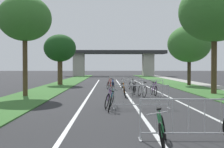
{
  "coord_description": "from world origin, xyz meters",
  "views": [
    {
      "loc": [
        -1.32,
        -2.33,
        1.83
      ],
      "look_at": [
        -0.84,
        26.58,
        1.17
      ],
      "focal_mm": 47.25,
      "sensor_mm": 36.0,
      "label": 1
    }
  ],
  "objects_px": {
    "crowd_barrier_second": "(141,97)",
    "crowd_barrier_fourth": "(124,83)",
    "crowd_barrier_third": "(144,88)",
    "bicycle_black_7": "(134,90)",
    "tree_left_oak_near": "(25,19)",
    "bicycle_silver_1": "(142,91)",
    "bicycle_white_2": "(122,85)",
    "bicycle_teal_9": "(111,102)",
    "tree_right_pine_near": "(214,12)",
    "bicycle_orange_5": "(124,91)",
    "bicycle_green_4": "(162,131)",
    "crowd_barrier_nearest": "(189,119)",
    "bicycle_purple_0": "(110,99)",
    "bicycle_purple_10": "(154,90)",
    "bicycle_silver_11": "(131,85)",
    "tree_right_cypress_far": "(189,44)",
    "bicycle_red_8": "(110,85)",
    "bicycle_blue_6": "(113,85)",
    "tree_left_maple_mid": "(60,49)"
  },
  "relations": [
    {
      "from": "crowd_barrier_fourth",
      "to": "bicycle_blue_6",
      "type": "relative_size",
      "value": 1.55
    },
    {
      "from": "tree_left_oak_near",
      "to": "crowd_barrier_fourth",
      "type": "height_order",
      "value": "tree_left_oak_near"
    },
    {
      "from": "tree_left_oak_near",
      "to": "crowd_barrier_second",
      "type": "xyz_separation_m",
      "value": [
        6.65,
        -5.52,
        -4.33
      ]
    },
    {
      "from": "bicycle_silver_1",
      "to": "bicycle_green_4",
      "type": "xyz_separation_m",
      "value": [
        -0.89,
        -11.34,
        -0.04
      ]
    },
    {
      "from": "tree_right_pine_near",
      "to": "bicycle_purple_0",
      "type": "height_order",
      "value": "tree_right_pine_near"
    },
    {
      "from": "bicycle_white_2",
      "to": "bicycle_teal_9",
      "type": "relative_size",
      "value": 1.01
    },
    {
      "from": "tree_right_cypress_far",
      "to": "bicycle_silver_1",
      "type": "distance_m",
      "value": 13.0
    },
    {
      "from": "bicycle_red_8",
      "to": "tree_right_cypress_far",
      "type": "bearing_deg",
      "value": 19.44
    },
    {
      "from": "tree_left_oak_near",
      "to": "bicycle_green_4",
      "type": "height_order",
      "value": "tree_left_oak_near"
    },
    {
      "from": "bicycle_white_2",
      "to": "bicycle_teal_9",
      "type": "distance_m",
      "value": 11.33
    },
    {
      "from": "bicycle_silver_1",
      "to": "bicycle_black_7",
      "type": "xyz_separation_m",
      "value": [
        -0.43,
        0.93,
        -0.03
      ]
    },
    {
      "from": "crowd_barrier_nearest",
      "to": "bicycle_silver_1",
      "type": "bearing_deg",
      "value": 89.26
    },
    {
      "from": "tree_right_cypress_far",
      "to": "bicycle_silver_1",
      "type": "xyz_separation_m",
      "value": [
        -5.96,
        -10.93,
        -3.75
      ]
    },
    {
      "from": "bicycle_green_4",
      "to": "bicycle_orange_5",
      "type": "height_order",
      "value": "bicycle_orange_5"
    },
    {
      "from": "bicycle_blue_6",
      "to": "bicycle_red_8",
      "type": "xyz_separation_m",
      "value": [
        -0.33,
        -0.74,
        0.01
      ]
    },
    {
      "from": "bicycle_green_4",
      "to": "bicycle_orange_5",
      "type": "bearing_deg",
      "value": -76.3
    },
    {
      "from": "crowd_barrier_second",
      "to": "crowd_barrier_fourth",
      "type": "height_order",
      "value": "same"
    },
    {
      "from": "tree_right_pine_near",
      "to": "bicycle_orange_5",
      "type": "height_order",
      "value": "tree_right_pine_near"
    },
    {
      "from": "bicycle_blue_6",
      "to": "tree_left_oak_near",
      "type": "bearing_deg",
      "value": -136.18
    },
    {
      "from": "bicycle_black_7",
      "to": "bicycle_teal_9",
      "type": "xyz_separation_m",
      "value": [
        -1.61,
        -6.66,
        -0.0
      ]
    },
    {
      "from": "crowd_barrier_fourth",
      "to": "bicycle_silver_1",
      "type": "height_order",
      "value": "crowd_barrier_fourth"
    },
    {
      "from": "crowd_barrier_fourth",
      "to": "bicycle_purple_0",
      "type": "bearing_deg",
      "value": -96.56
    },
    {
      "from": "tree_left_oak_near",
      "to": "bicycle_purple_0",
      "type": "bearing_deg",
      "value": -44.05
    },
    {
      "from": "crowd_barrier_fourth",
      "to": "bicycle_black_7",
      "type": "xyz_separation_m",
      "value": [
        0.38,
        -5.19,
        -0.16
      ]
    },
    {
      "from": "bicycle_green_4",
      "to": "tree_right_cypress_far",
      "type": "bearing_deg",
      "value": -94.58
    },
    {
      "from": "crowd_barrier_third",
      "to": "bicycle_green_4",
      "type": "distance_m",
      "value": 11.86
    },
    {
      "from": "crowd_barrier_nearest",
      "to": "bicycle_purple_10",
      "type": "bearing_deg",
      "value": 85.18
    },
    {
      "from": "bicycle_blue_6",
      "to": "bicycle_silver_1",
      "type": "bearing_deg",
      "value": -79.47
    },
    {
      "from": "tree_right_pine_near",
      "to": "bicycle_orange_5",
      "type": "bearing_deg",
      "value": -163.76
    },
    {
      "from": "crowd_barrier_third",
      "to": "bicycle_blue_6",
      "type": "height_order",
      "value": "crowd_barrier_third"
    },
    {
      "from": "crowd_barrier_second",
      "to": "bicycle_orange_5",
      "type": "height_order",
      "value": "crowd_barrier_second"
    },
    {
      "from": "crowd_barrier_fourth",
      "to": "bicycle_blue_6",
      "type": "distance_m",
      "value": 0.95
    },
    {
      "from": "bicycle_green_4",
      "to": "crowd_barrier_third",
      "type": "bearing_deg",
      "value": -82.47
    },
    {
      "from": "tree_right_pine_near",
      "to": "crowd_barrier_third",
      "type": "height_order",
      "value": "tree_right_pine_near"
    },
    {
      "from": "crowd_barrier_nearest",
      "to": "bicycle_blue_6",
      "type": "height_order",
      "value": "crowd_barrier_nearest"
    },
    {
      "from": "bicycle_red_8",
      "to": "bicycle_teal_9",
      "type": "distance_m",
      "value": 11.5
    },
    {
      "from": "bicycle_silver_1",
      "to": "bicycle_orange_5",
      "type": "distance_m",
      "value": 1.13
    },
    {
      "from": "tree_left_maple_mid",
      "to": "bicycle_silver_11",
      "type": "bearing_deg",
      "value": -43.35
    },
    {
      "from": "bicycle_green_4",
      "to": "bicycle_red_8",
      "type": "bearing_deg",
      "value": -73.82
    },
    {
      "from": "crowd_barrier_third",
      "to": "bicycle_teal_9",
      "type": "bearing_deg",
      "value": -109.36
    },
    {
      "from": "crowd_barrier_third",
      "to": "bicycle_black_7",
      "type": "distance_m",
      "value": 0.75
    },
    {
      "from": "tree_left_oak_near",
      "to": "bicycle_silver_1",
      "type": "xyz_separation_m",
      "value": [
        7.32,
        -0.33,
        -4.46
      ]
    },
    {
      "from": "crowd_barrier_third",
      "to": "bicycle_silver_11",
      "type": "distance_m",
      "value": 5.28
    },
    {
      "from": "crowd_barrier_fourth",
      "to": "bicycle_green_4",
      "type": "distance_m",
      "value": 17.46
    },
    {
      "from": "crowd_barrier_nearest",
      "to": "bicycle_purple_0",
      "type": "height_order",
      "value": "crowd_barrier_nearest"
    },
    {
      "from": "bicycle_green_4",
      "to": "bicycle_teal_9",
      "type": "xyz_separation_m",
      "value": [
        -1.15,
        5.61,
        0.0
      ]
    },
    {
      "from": "crowd_barrier_third",
      "to": "bicycle_green_4",
      "type": "relative_size",
      "value": 1.5
    },
    {
      "from": "bicycle_white_2",
      "to": "bicycle_black_7",
      "type": "distance_m",
      "value": 4.66
    },
    {
      "from": "bicycle_blue_6",
      "to": "crowd_barrier_second",
      "type": "bearing_deg",
      "value": -88.89
    },
    {
      "from": "tree_right_pine_near",
      "to": "tree_right_cypress_far",
      "type": "height_order",
      "value": "tree_right_pine_near"
    }
  ]
}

